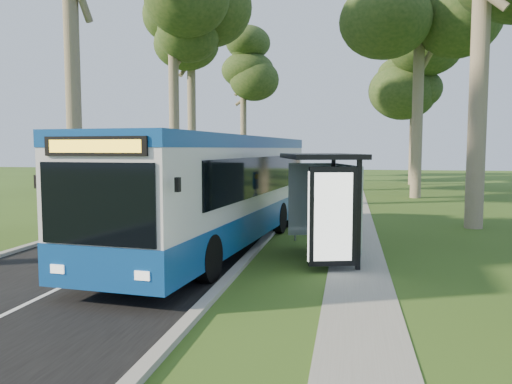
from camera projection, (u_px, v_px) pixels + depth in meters
ground at (255, 252)px, 14.88m from camera, size 120.00×120.00×0.00m
road at (224, 209)px, 25.32m from camera, size 7.00×100.00×0.02m
kerb_east at (293, 210)px, 24.67m from camera, size 0.25×100.00×0.12m
kerb_west at (159, 207)px, 25.96m from camera, size 0.25×100.00×0.12m
centre_line at (224, 209)px, 25.32m from camera, size 0.12×100.00×0.00m
footpath at (354, 212)px, 24.12m from camera, size 1.50×100.00×0.02m
bus at (219, 190)px, 15.51m from camera, size 3.97×13.22×3.45m
bus_stop_sign at (295, 197)px, 16.60m from camera, size 0.09×0.33×2.33m
bus_shelter at (325, 186)px, 13.35m from camera, size 2.66×3.78×2.94m
litter_bin at (321, 217)px, 19.27m from camera, size 0.48×0.48×0.84m
car_white at (192, 179)px, 37.73m from camera, size 3.34×4.93×1.56m
car_silver at (235, 171)px, 51.23m from camera, size 2.94×5.06×1.58m
tree_west_c at (173, 18)px, 33.14m from camera, size 5.20×5.20×15.84m
tree_west_d at (191, 32)px, 43.18m from camera, size 5.20×5.20×17.75m
tree_west_e at (243, 75)px, 52.71m from camera, size 5.20×5.20×14.65m
tree_east_c at (420, 18)px, 30.29m from camera, size 5.20×5.20×14.82m
tree_east_d at (415, 67)px, 41.91m from camera, size 5.20×5.20×13.42m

